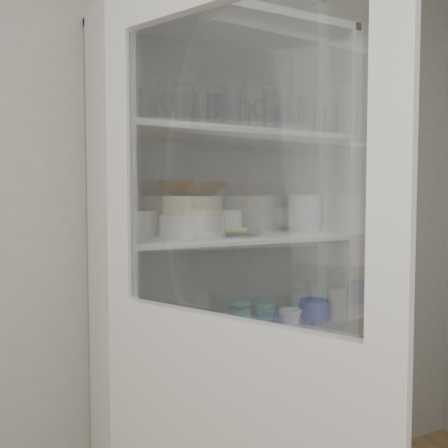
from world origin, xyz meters
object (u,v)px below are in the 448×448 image
cream_dish (172,430)px  tin_box (233,421)px  goblet_2 (271,120)px  white_canister (121,328)px  mug_blue (314,312)px  goblet_1 (169,111)px  goblet_0 (120,111)px  plate_stack_back (129,223)px  pantry_cabinet (217,310)px  mug_teal (265,313)px  terracotta_bowl (193,189)px  plate_stack_front (193,226)px  cupboard_door (230,403)px  yellow_trivet (221,229)px  glass_platter (221,233)px  teal_jar (240,316)px  grey_bowl_stack (305,213)px  goblet_3 (261,117)px  mug_white (290,320)px  measuring_cups (212,333)px  cream_bowl (193,205)px  white_ramekin (221,219)px

cream_dish → tin_box: cream_dish is taller
goblet_2 → white_canister: size_ratio=1.50×
goblet_2 → mug_blue: bearing=-48.7°
goblet_1 → cream_dish: 1.25m
goblet_0 → plate_stack_back: goblet_0 is taller
pantry_cabinet → goblet_0: 0.89m
mug_teal → terracotta_bowl: bearing=-143.3°
plate_stack_front → white_canister: plate_stack_front is taller
cupboard_door → goblet_0: (-0.10, 0.72, 0.86)m
yellow_trivet → cream_dish: (-0.20, 0.03, -0.79)m
pantry_cabinet → mug_blue: size_ratio=15.57×
glass_platter → white_canister: glass_platter is taller
cream_dish → teal_jar: bearing=-0.5°
cupboard_door → terracotta_bowl: size_ratio=8.72×
grey_bowl_stack → cupboard_door: bearing=-137.6°
yellow_trivet → teal_jar: size_ratio=1.39×
goblet_3 → plate_stack_front: bearing=-161.2°
grey_bowl_stack → mug_white: grey_bowl_stack is taller
goblet_1 → yellow_trivet: 0.51m
pantry_cabinet → measuring_cups: pantry_cabinet is taller
pantry_cabinet → cream_dish: pantry_cabinet is taller
goblet_3 → tin_box: 1.28m
cupboard_door → grey_bowl_stack: (0.70, 0.64, 0.47)m
goblet_2 → cream_dish: bearing=-170.5°
teal_jar → white_canister: size_ratio=0.96×
cream_bowl → goblet_0: bearing=147.1°
goblet_2 → yellow_trivet: size_ratio=1.12×
terracotta_bowl → tin_box: 0.97m
plate_stack_back → white_ramekin: size_ratio=1.34×
cream_bowl → grey_bowl_stack: bearing=7.7°
pantry_cabinet → measuring_cups: size_ratio=21.21×
teal_jar → grey_bowl_stack: bearing=1.3°
tin_box → mug_teal: bearing=15.5°
cupboard_door → white_ramekin: 0.81m
yellow_trivet → mug_teal: (0.23, 0.04, -0.37)m
terracotta_bowl → cream_dish: terracotta_bowl is taller
terracotta_bowl → mug_teal: bearing=13.0°
grey_bowl_stack → cream_dish: bearing=-179.5°
tin_box → grey_bowl_stack: bearing=6.1°
mug_teal → mug_blue: bearing=1.6°
goblet_0 → pantry_cabinet: bearing=-4.1°
mug_white → mug_teal: bearing=138.1°
plate_stack_front → tin_box: bearing=10.6°
goblet_3 → teal_jar: size_ratio=1.65×
mug_blue → plate_stack_back: bearing=163.6°
white_ramekin → white_canister: bearing=171.7°
goblet_3 → measuring_cups: bearing=-157.9°
terracotta_bowl → goblet_0: bearing=147.1°
teal_jar → mug_blue: bearing=-11.1°
goblet_3 → white_ramekin: 0.49m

